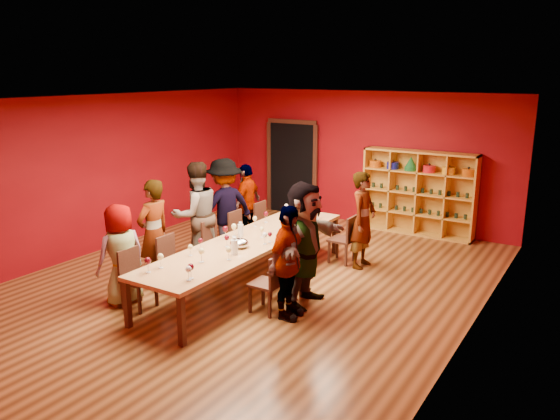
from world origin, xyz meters
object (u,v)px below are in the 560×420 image
(person_left_1, at_px, (154,233))
(person_left_0, at_px, (121,254))
(chair_person_right_1, at_px, (271,281))
(person_left_3, at_px, (225,207))
(shelving_unit, at_px, (419,189))
(chair_person_right_2, at_px, (290,269))
(person_right_4, at_px, (363,220))
(chair_person_left_1, at_px, (171,260))
(chair_person_left_4, at_px, (265,222))
(wine_bottle, at_px, (308,211))
(person_right_1, at_px, (288,263))
(person_left_4, at_px, (247,204))
(chair_person_left_0, at_px, (135,275))
(chair_person_left_2, at_px, (214,242))
(tasting_table, at_px, (248,243))
(person_right_2, at_px, (305,244))
(chair_person_left_3, at_px, (240,232))
(person_left_2, at_px, (196,215))
(spittoon_bowl, at_px, (239,243))
(chair_person_right_4, at_px, (346,237))

(person_left_1, bearing_deg, person_left_0, 8.01)
(chair_person_right_1, bearing_deg, person_left_0, -156.84)
(person_left_3, relative_size, chair_person_right_1, 2.08)
(shelving_unit, relative_size, chair_person_right_2, 2.70)
(chair_person_right_2, relative_size, person_right_4, 0.52)
(chair_person_left_1, xyz_separation_m, person_left_1, (-0.35, 0.00, 0.39))
(chair_person_left_4, relative_size, wine_bottle, 2.65)
(person_left_1, distance_m, person_right_1, 2.46)
(person_left_4, bearing_deg, chair_person_left_0, -0.13)
(chair_person_left_2, bearing_deg, person_left_3, 114.52)
(person_left_0, height_order, chair_person_left_2, person_left_0)
(tasting_table, height_order, wine_bottle, wine_bottle)
(person_right_1, distance_m, person_right_2, 0.56)
(person_left_4, xyz_separation_m, person_right_1, (2.53, -2.58, 0.01))
(person_right_4, height_order, wine_bottle, person_right_4)
(chair_person_right_1, xyz_separation_m, person_right_1, (0.28, 0.00, 0.33))
(chair_person_left_3, relative_size, person_right_2, 0.47)
(person_right_1, bearing_deg, person_left_2, 63.42)
(chair_person_left_2, height_order, person_left_4, person_left_4)
(person_left_4, distance_m, spittoon_bowl, 2.63)
(person_left_2, distance_m, person_right_4, 2.96)
(chair_person_left_1, relative_size, person_right_4, 0.52)
(person_left_2, relative_size, person_right_4, 1.10)
(person_left_4, bearing_deg, person_right_1, 37.31)
(chair_person_left_0, height_order, chair_person_right_4, same)
(tasting_table, xyz_separation_m, chair_person_right_1, (0.91, -0.73, -0.20))
(chair_person_left_2, relative_size, chair_person_left_3, 1.00)
(person_left_2, height_order, chair_person_right_1, person_left_2)
(person_right_1, height_order, person_right_2, person_right_2)
(person_right_2, bearing_deg, person_left_4, 49.26)
(chair_person_left_1, height_order, person_left_4, person_left_4)
(chair_person_left_2, distance_m, chair_person_right_2, 1.87)
(shelving_unit, height_order, wine_bottle, shelving_unit)
(person_left_2, height_order, chair_person_right_2, person_left_2)
(person_left_0, bearing_deg, chair_person_left_2, -174.41)
(person_left_3, bearing_deg, person_left_4, -153.42)
(person_left_4, height_order, person_right_4, person_right_4)
(person_left_0, bearing_deg, wine_bottle, 172.41)
(chair_person_left_0, distance_m, chair_person_left_1, 0.78)
(person_left_2, relative_size, chair_person_left_4, 2.13)
(chair_person_left_3, height_order, person_left_3, person_left_3)
(tasting_table, relative_size, person_right_2, 2.39)
(chair_person_left_2, bearing_deg, chair_person_left_1, -90.00)
(shelving_unit, height_order, chair_person_left_4, shelving_unit)
(chair_person_right_2, height_order, spittoon_bowl, spittoon_bowl)
(tasting_table, bearing_deg, chair_person_left_2, 165.06)
(chair_person_left_0, bearing_deg, chair_person_right_1, 26.07)
(chair_person_right_2, distance_m, chair_person_right_4, 1.96)
(shelving_unit, bearing_deg, chair_person_left_3, -124.85)
(shelving_unit, relative_size, person_right_1, 1.46)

